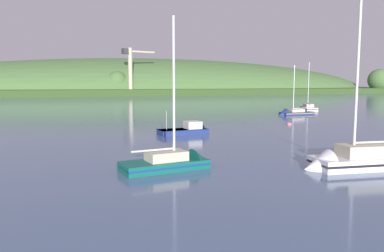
{
  "coord_description": "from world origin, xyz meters",
  "views": [
    {
      "loc": [
        -17.24,
        1.23,
        6.03
      ],
      "look_at": [
        -7.09,
        35.93,
        1.96
      ],
      "focal_mm": 35.27,
      "sensor_mm": 36.0,
      "label": 1
    }
  ],
  "objects_px": {
    "sailboat_far_left": "(175,165)",
    "fishing_boat_moored": "(188,132)",
    "dockside_crane": "(131,72)",
    "sailboat_near_mooring": "(353,164)",
    "mooring_buoy_midchannel": "(289,125)",
    "sailboat_outer_reach": "(308,109)",
    "sailboat_midwater_white": "(292,114)"
  },
  "relations": [
    {
      "from": "sailboat_far_left",
      "to": "mooring_buoy_midchannel",
      "type": "height_order",
      "value": "sailboat_far_left"
    },
    {
      "from": "sailboat_near_mooring",
      "to": "fishing_boat_moored",
      "type": "xyz_separation_m",
      "value": [
        -6.26,
        20.98,
        -0.03
      ]
    },
    {
      "from": "sailboat_midwater_white",
      "to": "fishing_boat_moored",
      "type": "relative_size",
      "value": 1.68
    },
    {
      "from": "sailboat_outer_reach",
      "to": "sailboat_near_mooring",
      "type": "bearing_deg",
      "value": 169.05
    },
    {
      "from": "sailboat_near_mooring",
      "to": "sailboat_far_left",
      "type": "xyz_separation_m",
      "value": [
        -12.13,
        3.61,
        -0.09
      ]
    },
    {
      "from": "sailboat_near_mooring",
      "to": "sailboat_far_left",
      "type": "bearing_deg",
      "value": -12.45
    },
    {
      "from": "sailboat_far_left",
      "to": "sailboat_outer_reach",
      "type": "bearing_deg",
      "value": 37.52
    },
    {
      "from": "sailboat_midwater_white",
      "to": "sailboat_outer_reach",
      "type": "height_order",
      "value": "sailboat_outer_reach"
    },
    {
      "from": "sailboat_outer_reach",
      "to": "sailboat_far_left",
      "type": "bearing_deg",
      "value": 158.45
    },
    {
      "from": "sailboat_near_mooring",
      "to": "fishing_boat_moored",
      "type": "relative_size",
      "value": 2.05
    },
    {
      "from": "dockside_crane",
      "to": "sailboat_near_mooring",
      "type": "relative_size",
      "value": 1.81
    },
    {
      "from": "sailboat_outer_reach",
      "to": "fishing_boat_moored",
      "type": "bearing_deg",
      "value": 150.46
    },
    {
      "from": "sailboat_outer_reach",
      "to": "mooring_buoy_midchannel",
      "type": "xyz_separation_m",
      "value": [
        -20.98,
        -27.21,
        -0.2
      ]
    },
    {
      "from": "sailboat_midwater_white",
      "to": "sailboat_far_left",
      "type": "height_order",
      "value": "sailboat_far_left"
    },
    {
      "from": "dockside_crane",
      "to": "sailboat_near_mooring",
      "type": "bearing_deg",
      "value": -111.49
    },
    {
      "from": "sailboat_near_mooring",
      "to": "mooring_buoy_midchannel",
      "type": "bearing_deg",
      "value": -107.83
    },
    {
      "from": "dockside_crane",
      "to": "sailboat_outer_reach",
      "type": "xyz_separation_m",
      "value": [
        25.88,
        -116.0,
        -11.8
      ]
    },
    {
      "from": "sailboat_far_left",
      "to": "fishing_boat_moored",
      "type": "bearing_deg",
      "value": 59.94
    },
    {
      "from": "sailboat_near_mooring",
      "to": "fishing_boat_moored",
      "type": "distance_m",
      "value": 21.89
    },
    {
      "from": "sailboat_far_left",
      "to": "sailboat_outer_reach",
      "type": "height_order",
      "value": "sailboat_outer_reach"
    },
    {
      "from": "sailboat_far_left",
      "to": "mooring_buoy_midchannel",
      "type": "xyz_separation_m",
      "value": [
        22.9,
        23.11,
        -0.22
      ]
    },
    {
      "from": "sailboat_midwater_white",
      "to": "sailboat_far_left",
      "type": "bearing_deg",
      "value": 45.0
    },
    {
      "from": "sailboat_midwater_white",
      "to": "sailboat_far_left",
      "type": "distance_m",
      "value": 50.72
    },
    {
      "from": "dockside_crane",
      "to": "sailboat_near_mooring",
      "type": "distance_m",
      "value": 170.43
    },
    {
      "from": "dockside_crane",
      "to": "sailboat_far_left",
      "type": "xyz_separation_m",
      "value": [
        -18.0,
        -166.32,
        -11.78
      ]
    },
    {
      "from": "sailboat_far_left",
      "to": "dockside_crane",
      "type": "bearing_deg",
      "value": 72.44
    },
    {
      "from": "dockside_crane",
      "to": "fishing_boat_moored",
      "type": "relative_size",
      "value": 3.7
    },
    {
      "from": "sailboat_far_left",
      "to": "sailboat_outer_reach",
      "type": "relative_size",
      "value": 0.98
    },
    {
      "from": "dockside_crane",
      "to": "fishing_boat_moored",
      "type": "distance_m",
      "value": 149.9
    },
    {
      "from": "sailboat_midwater_white",
      "to": "sailboat_outer_reach",
      "type": "distance_m",
      "value": 16.06
    },
    {
      "from": "sailboat_near_mooring",
      "to": "sailboat_midwater_white",
      "type": "height_order",
      "value": "sailboat_near_mooring"
    },
    {
      "from": "dockside_crane",
      "to": "sailboat_outer_reach",
      "type": "bearing_deg",
      "value": -96.94
    }
  ]
}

